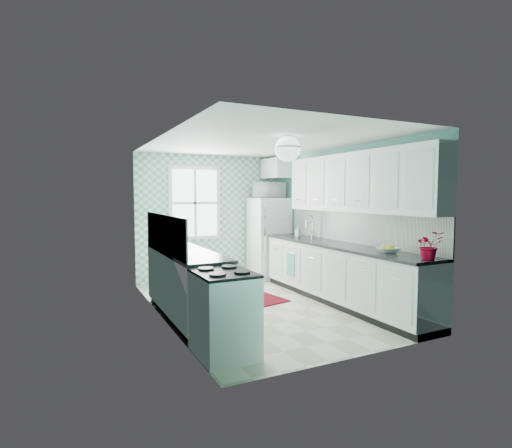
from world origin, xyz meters
name	(u,v)px	position (x,y,z in m)	size (l,w,h in m)	color
floor	(260,306)	(0.00, 0.00, -0.01)	(3.00, 4.40, 0.02)	beige
ceiling	(260,142)	(0.00, 0.00, 2.51)	(3.00, 4.40, 0.02)	white
wall_back	(211,218)	(0.00, 2.21, 1.25)	(3.00, 0.02, 2.50)	#6CBFAF
wall_front	(357,240)	(0.00, -2.21, 1.25)	(3.00, 0.02, 2.50)	#6CBFAF
wall_left	(161,229)	(-1.51, 0.00, 1.25)	(0.02, 4.40, 2.50)	#6CBFAF
wall_right	(340,222)	(1.51, 0.00, 1.25)	(0.02, 4.40, 2.50)	#6CBFAF
accent_wall	(211,218)	(0.00, 2.19, 1.25)	(3.00, 0.01, 2.50)	#65ADA4
window	(195,203)	(-0.35, 2.16, 1.55)	(1.04, 0.05, 1.44)	white
backsplash_right	(354,227)	(1.49, -0.40, 1.20)	(0.02, 3.60, 0.51)	white
backsplash_left	(164,233)	(-1.49, -0.07, 1.20)	(0.02, 2.15, 0.51)	white
upper_cabinets_right	(356,182)	(1.33, -0.60, 1.90)	(0.33, 3.20, 0.90)	white
upper_cabinet_fridge	(277,169)	(1.30, 1.83, 2.25)	(0.40, 0.74, 0.40)	white
ceiling_light	(288,149)	(0.00, -0.80, 2.32)	(0.34, 0.34, 0.35)	silver
base_cabinets_right	(339,275)	(1.20, -0.40, 0.45)	(0.60, 3.60, 0.90)	white
countertop_right	(339,245)	(1.19, -0.40, 0.92)	(0.63, 3.60, 0.04)	black
base_cabinets_left	(186,286)	(-1.20, -0.07, 0.45)	(0.60, 2.15, 0.90)	white
countertop_left	(186,252)	(-1.19, -0.07, 0.92)	(0.63, 2.15, 0.04)	black
fridge	(269,238)	(1.11, 1.80, 0.82)	(0.72, 0.71, 1.65)	white
stove	(224,312)	(-1.20, -1.51, 0.47)	(0.59, 0.74, 0.89)	white
sink	(305,238)	(1.20, 0.59, 0.93)	(0.46, 0.39, 0.53)	silver
rug	(254,298)	(0.11, 0.44, 0.01)	(0.72, 1.03, 0.02)	#650D0F
dish_towel	(291,265)	(0.89, 0.56, 0.48)	(0.02, 0.26, 0.39)	#5EB7B2
fruit_bowl	(388,250)	(1.20, -1.43, 0.98)	(0.29, 0.29, 0.07)	white
potted_plant	(429,245)	(1.20, -2.09, 1.11)	(0.31, 0.27, 0.35)	maroon
soap_bottle	(298,231)	(1.25, 0.91, 1.03)	(0.08, 0.09, 0.19)	#8CA5B0
microwave	(269,190)	(1.11, 1.80, 1.81)	(0.59, 0.40, 0.32)	white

